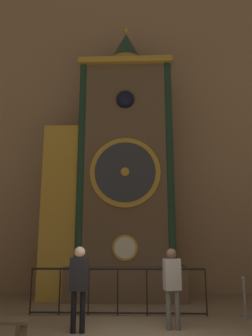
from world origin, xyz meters
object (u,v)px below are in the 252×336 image
object	(u,v)px
visitor_near	(79,280)
stanchion_post	(245,305)
visitor_far	(172,280)
clock_tower	(115,176)

from	to	relation	value
visitor_near	stanchion_post	xyz separation A→B (m)	(3.71, 1.39, -0.70)
stanchion_post	visitor_far	bearing A→B (deg)	-148.75
clock_tower	visitor_near	distance (m)	4.74
clock_tower	stanchion_post	xyz separation A→B (m)	(3.24, -2.37, -3.56)
visitor_near	clock_tower	bearing A→B (deg)	93.51
stanchion_post	visitor_near	bearing A→B (deg)	-159.41
visitor_far	stanchion_post	distance (m)	2.21
clock_tower	stanchion_post	world-z (taller)	clock_tower
visitor_near	visitor_far	size ratio (longest dim) A/B	1.03
visitor_far	stanchion_post	world-z (taller)	visitor_far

